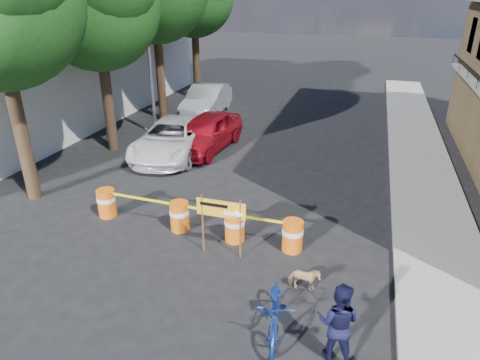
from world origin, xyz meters
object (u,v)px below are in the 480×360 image
Objects in this scene: barrel_mid_right at (235,226)px; bicycle at (276,291)px; pedestrian at (338,322)px; suv_white at (172,138)px; barrel_mid_left at (180,216)px; dog at (304,279)px; barrel_far_right at (293,235)px; sedan_red at (207,132)px; barrel_far_left at (107,202)px; detour_sign at (227,215)px; sedan_silver at (207,100)px.

barrel_mid_right is 0.44× the size of bicycle.
pedestrian is 12.10m from suv_white.
suv_white is (-2.89, 5.69, 0.28)m from barrel_mid_left.
pedestrian is at bearing -161.65° from dog.
sedan_red reaches higher than barrel_far_right.
barrel_mid_left is 0.17× the size of suv_white.
barrel_far_right is at bearing -0.54° from barrel_mid_right.
pedestrian is 0.84× the size of bicycle.
sedan_red is (-6.61, 10.33, -0.06)m from pedestrian.
bicycle reaches higher than sedan_red.
pedestrian is at bearing -25.44° from bicycle.
barrel_far_left is 0.44× the size of bicycle.
barrel_mid_right is 1.66m from barrel_far_right.
detour_sign is 3.00m from bicycle.
barrel_mid_left is 3.40m from barrel_far_right.
sedan_silver is at bearing 116.64° from sedan_red.
barrel_mid_left is 6.06m from pedestrian.
bicycle reaches higher than barrel_far_left.
bicycle is (1.84, -2.36, -0.23)m from detour_sign.
sedan_silver reaches higher than suv_white.
dog is 0.16× the size of sedan_red.
barrel_mid_right is (4.29, -0.21, 0.00)m from barrel_far_left.
suv_white is at bearing 137.31° from barrel_far_right.
barrel_mid_right is 3.69m from bicycle.
dog is at bearing -57.87° from pedestrian.
sedan_silver is at bearing 120.43° from barrel_far_right.
barrel_far_left is 0.17× the size of suv_white.
pedestrian is 1.33m from bicycle.
sedan_red is (-5.34, 9.99, -0.23)m from bicycle.
sedan_red is (-5.12, 6.88, 0.32)m from barrel_far_right.
detour_sign reaches higher than suv_white.
barrel_mid_left is 1.75m from barrel_mid_right.
bicycle reaches higher than detour_sign.
sedan_red is (1.17, 1.07, 0.05)m from suv_white.
barrel_mid_left is 0.19× the size of sedan_red.
barrel_mid_left is 2.13m from detour_sign.
sedan_red is at bearing 126.68° from barrel_far_right.
detour_sign is at bearing -155.11° from barrel_far_right.
detour_sign is 0.32× the size of suv_white.
barrel_mid_right is at bearing 179.46° from barrel_far_right.
bicycle reaches higher than barrel_mid_right.
barrel_far_right is 1.72m from dog.
suv_white is 1.59m from sedan_red.
pedestrian is (4.89, -3.57, 0.39)m from barrel_mid_left.
barrel_far_right is 1.21× the size of dog.
barrel_far_left is 0.18× the size of sedan_silver.
sedan_silver is at bearing 113.42° from detour_sign.
detour_sign is 8.07m from suv_white.
pedestrian is at bearing -65.18° from sedan_silver.
barrel_far_left is 8.30m from pedestrian.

